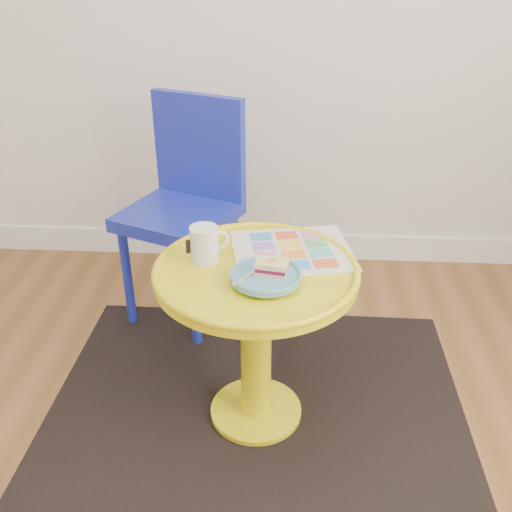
# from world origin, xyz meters

# --- Properties ---
(rug) EXTENTS (1.31, 1.12, 0.01)m
(rug) POSITION_xyz_m (0.55, 0.96, 0.00)
(rug) COLOR black
(rug) RESTS_ON ground
(side_table) EXTENTS (0.55, 0.55, 0.53)m
(side_table) POSITION_xyz_m (0.55, 0.96, 0.38)
(side_table) COLOR yellow
(side_table) RESTS_ON ground
(chair) EXTENTS (0.48, 0.48, 0.83)m
(chair) POSITION_xyz_m (0.26, 1.56, 0.48)
(chair) COLOR #1A27AA
(chair) RESTS_ON ground
(newspaper) EXTENTS (0.38, 0.34, 0.01)m
(newspaper) POSITION_xyz_m (0.65, 1.07, 0.53)
(newspaper) COLOR silver
(newspaper) RESTS_ON side_table
(mug) EXTENTS (0.11, 0.08, 0.10)m
(mug) POSITION_xyz_m (0.41, 1.00, 0.58)
(mug) COLOR silver
(mug) RESTS_ON side_table
(plate) EXTENTS (0.18, 0.18, 0.02)m
(plate) POSITION_xyz_m (0.58, 0.89, 0.54)
(plate) COLOR #5192AD
(plate) RESTS_ON newspaper
(cake_slice) EXTENTS (0.09, 0.07, 0.04)m
(cake_slice) POSITION_xyz_m (0.60, 0.90, 0.57)
(cake_slice) COLOR #D3BC8C
(cake_slice) RESTS_ON plate
(fork) EXTENTS (0.09, 0.13, 0.00)m
(fork) POSITION_xyz_m (0.55, 0.90, 0.55)
(fork) COLOR silver
(fork) RESTS_ON plate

